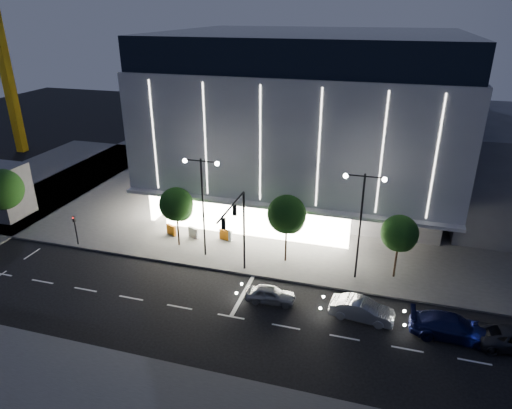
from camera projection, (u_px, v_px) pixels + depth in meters
The scene contains 17 objects.
ground at pixel (212, 300), 34.22m from camera, with size 160.00×160.00×0.00m, color black.
sidewalk_museum at pixel (326, 192), 54.04m from camera, with size 70.00×40.00×0.15m, color #474747.
museum at pixel (310, 117), 49.42m from camera, with size 30.00×25.80×18.00m.
traffic_mast at pixel (238, 223), 34.91m from camera, with size 0.33×5.89×7.07m.
street_lamp_west at pixel (202, 194), 37.92m from camera, with size 3.16×0.36×9.00m.
street_lamp_east at pixel (361, 212), 34.56m from camera, with size 3.16×0.36×9.00m.
ped_signal_far at pixel (75, 227), 41.31m from camera, with size 0.22×0.24×3.00m.
tree_left at pixel (177, 206), 40.35m from camera, with size 3.02×3.02×5.72m.
tree_mid at pixel (287, 216), 37.65m from camera, with size 3.25×3.25×6.15m.
tree_right at pixel (400, 235), 35.50m from camera, with size 2.91×2.91×5.51m.
car_lead at pixel (270, 294), 33.80m from camera, with size 1.50×3.74×1.27m, color #95989C.
car_second at pixel (362, 310), 31.90m from camera, with size 1.56×4.47×1.47m, color #B4B7BC.
car_third at pixel (452, 327), 30.12m from camera, with size 2.20×5.42×1.57m, color #121644.
barrier_a at pixel (171, 230), 43.57m from camera, with size 1.10×0.25×1.00m, color #C5600A.
barrier_b at pixel (193, 233), 43.05m from camera, with size 1.10×0.25×1.00m, color #BDBDBD.
barrier_c at pixel (225, 235), 42.63m from camera, with size 1.10×0.25×1.00m, color orange.
barrier_d at pixel (227, 235), 42.57m from camera, with size 1.10×0.25×1.00m, color silver.
Camera 1 is at (11.18, -26.49, 20.18)m, focal length 32.00 mm.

